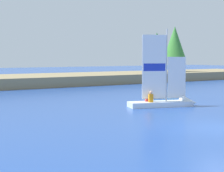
{
  "coord_description": "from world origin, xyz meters",
  "views": [
    {
      "loc": [
        -13.95,
        -11.89,
        3.37
      ],
      "look_at": [
        1.34,
        11.34,
        1.2
      ],
      "focal_mm": 60.67,
      "sensor_mm": 36.0,
      "label": 1
    }
  ],
  "objects": [
    {
      "name": "shore_bank",
      "position": [
        0.0,
        30.31,
        0.58
      ],
      "size": [
        80.0,
        10.09,
        1.15
      ],
      "primitive_type": "cube",
      "color": "#897A56",
      "rests_on": "ground"
    },
    {
      "name": "sailboat",
      "position": [
        3.41,
        7.22,
        0.43
      ],
      "size": [
        4.98,
        2.63,
        5.59
      ],
      "rotation": [
        0.0,
        0.0,
        -0.31
      ],
      "color": "silver",
      "rests_on": "ground"
    },
    {
      "name": "shoreline_tree_centre",
      "position": [
        24.7,
        29.97,
        5.56
      ],
      "size": [
        3.14,
        3.14,
        6.68
      ],
      "color": "brown",
      "rests_on": "shore_bank"
    },
    {
      "name": "ground_plane",
      "position": [
        0.0,
        0.0,
        0.0
      ],
      "size": [
        200.0,
        200.0,
        0.0
      ],
      "primitive_type": "plane",
      "color": "#234793"
    },
    {
      "name": "shoreline_tree_midleft",
      "position": [
        20.27,
        28.77,
        5.13
      ],
      "size": [
        2.59,
        2.59,
        5.53
      ],
      "color": "brown",
      "rests_on": "shore_bank"
    }
  ]
}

